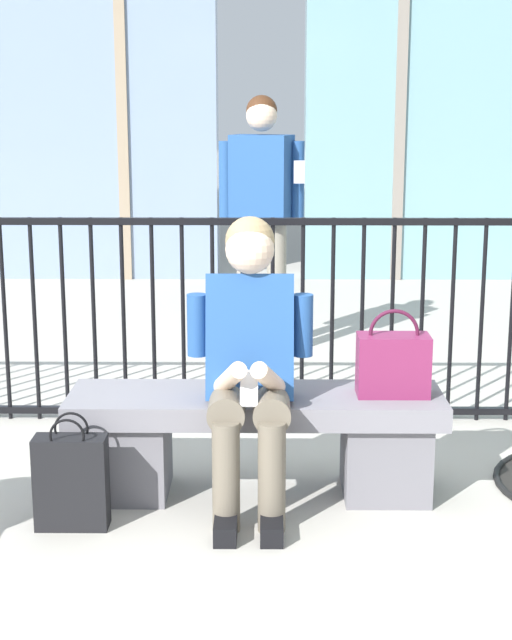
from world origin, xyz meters
name	(u,v)px	position (x,y,z in m)	size (l,w,h in m)	color
ground_plane	(256,492)	(0.00, 0.00, 0.00)	(60.00, 60.00, 0.00)	#B2ADA3
stone_bench	(256,433)	(0.00, 0.00, 0.27)	(1.60, 0.44, 0.45)	slate
seated_person_with_phone	(250,356)	(-0.02, -0.13, 0.65)	(0.52, 0.66, 1.21)	#6B6051
handbag_on_bench	(393,363)	(0.58, -0.01, 0.59)	(0.30, 0.16, 0.37)	#7A234C
shopping_bag	(71,481)	(-0.73, -0.36, 0.20)	(0.29, 0.12, 0.47)	black
bystander_at_railing	(262,206)	(0.02, 2.36, 1.00)	(0.55, 0.34, 1.71)	gray
plaza_railing	(258,319)	(0.00, 1.00, 0.55)	(8.01, 0.04, 1.09)	black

